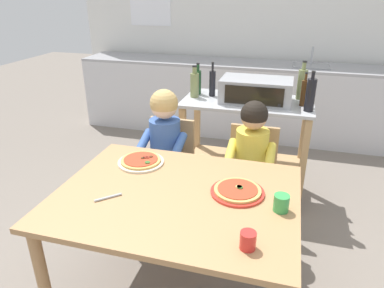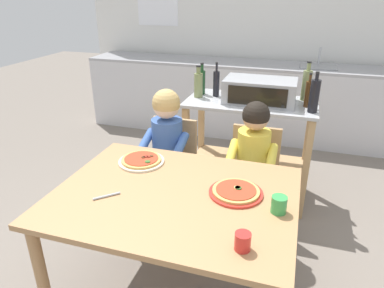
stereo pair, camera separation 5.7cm
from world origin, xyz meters
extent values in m
plane|color=slate|center=(0.00, 1.24, 0.00)|extent=(12.45, 12.45, 0.00)
cube|color=white|center=(0.00, 3.17, 1.35)|extent=(4.58, 0.12, 2.70)
cube|color=silver|center=(0.00, 2.76, 0.43)|extent=(4.13, 0.60, 0.86)
cube|color=#9E9EA3|center=(0.00, 2.76, 0.88)|extent=(4.13, 0.60, 0.03)
cube|color=gray|center=(0.72, 2.76, 0.89)|extent=(0.40, 0.33, 0.02)
cylinder|color=#B7BABF|center=(0.72, 2.88, 0.99)|extent=(0.02, 0.02, 0.20)
cube|color=#B7BABF|center=(0.19, 1.30, 0.86)|extent=(1.05, 0.54, 0.02)
cube|color=tan|center=(0.19, 1.30, 0.30)|extent=(0.96, 0.50, 0.02)
cube|color=tan|center=(-0.30, 1.07, 0.42)|extent=(0.05, 0.05, 0.84)
cube|color=tan|center=(0.67, 1.07, 0.42)|extent=(0.05, 0.05, 0.84)
cube|color=tan|center=(-0.30, 1.53, 0.42)|extent=(0.05, 0.05, 0.84)
cube|color=tan|center=(0.67, 1.53, 0.42)|extent=(0.05, 0.05, 0.84)
cube|color=#999BA0|center=(0.25, 1.30, 0.96)|extent=(0.56, 0.33, 0.19)
cube|color=black|center=(0.25, 1.13, 0.96)|extent=(0.45, 0.01, 0.14)
cylinder|color=black|center=(0.45, 1.13, 0.91)|extent=(0.02, 0.01, 0.02)
cylinder|color=olive|center=(-0.26, 1.29, 0.97)|extent=(0.07, 0.07, 0.20)
cylinder|color=olive|center=(-0.26, 1.29, 1.09)|extent=(0.04, 0.04, 0.05)
cylinder|color=black|center=(-0.26, 1.29, 1.13)|extent=(0.04, 0.04, 0.01)
cylinder|color=olive|center=(0.60, 1.47, 0.99)|extent=(0.07, 0.07, 0.24)
cylinder|color=olive|center=(0.60, 1.47, 1.14)|extent=(0.03, 0.03, 0.06)
cylinder|color=black|center=(0.60, 1.47, 1.18)|extent=(0.03, 0.03, 0.01)
cylinder|color=#1E4723|center=(-0.26, 1.39, 0.97)|extent=(0.06, 0.06, 0.20)
cylinder|color=#1E4723|center=(-0.26, 1.39, 1.10)|extent=(0.03, 0.03, 0.05)
cylinder|color=black|center=(-0.26, 1.39, 1.13)|extent=(0.03, 0.03, 0.01)
cylinder|color=black|center=(0.66, 1.17, 0.99)|extent=(0.07, 0.07, 0.24)
cylinder|color=black|center=(0.66, 1.17, 1.13)|extent=(0.03, 0.03, 0.05)
cylinder|color=black|center=(0.66, 1.17, 1.16)|extent=(0.03, 0.03, 0.01)
cylinder|color=#4C2D14|center=(0.62, 1.29, 0.97)|extent=(0.05, 0.05, 0.20)
cylinder|color=#4C2D14|center=(0.62, 1.29, 1.09)|extent=(0.02, 0.02, 0.05)
cylinder|color=black|center=(0.62, 1.29, 1.13)|extent=(0.02, 0.02, 0.01)
cylinder|color=black|center=(-0.12, 1.36, 0.97)|extent=(0.05, 0.05, 0.21)
cylinder|color=black|center=(-0.12, 1.36, 1.11)|extent=(0.02, 0.02, 0.06)
cylinder|color=black|center=(-0.12, 1.36, 1.15)|extent=(0.02, 0.02, 0.01)
cube|color=#AD7F51|center=(0.00, 0.00, 0.73)|extent=(1.24, 0.96, 0.03)
cylinder|color=#AD7F51|center=(-0.56, -0.42, 0.36)|extent=(0.06, 0.06, 0.71)
cylinder|color=#AD7F51|center=(-0.56, 0.42, 0.36)|extent=(0.06, 0.06, 0.71)
cylinder|color=#AD7F51|center=(0.56, 0.42, 0.36)|extent=(0.06, 0.06, 0.71)
cube|color=tan|center=(-0.31, 0.70, 0.44)|extent=(0.36, 0.36, 0.04)
cube|color=tan|center=(-0.31, 0.86, 0.63)|extent=(0.34, 0.03, 0.38)
cylinder|color=tan|center=(-0.16, 0.55, 0.22)|extent=(0.03, 0.03, 0.42)
cylinder|color=tan|center=(-0.46, 0.55, 0.22)|extent=(0.03, 0.03, 0.42)
cylinder|color=tan|center=(-0.16, 0.85, 0.22)|extent=(0.03, 0.03, 0.42)
cylinder|color=tan|center=(-0.46, 0.85, 0.22)|extent=(0.03, 0.03, 0.42)
cube|color=tan|center=(0.30, 0.71, 0.44)|extent=(0.36, 0.36, 0.04)
cube|color=tan|center=(0.30, 0.87, 0.63)|extent=(0.34, 0.03, 0.38)
cylinder|color=tan|center=(0.45, 0.56, 0.22)|extent=(0.03, 0.03, 0.42)
cylinder|color=tan|center=(0.15, 0.56, 0.22)|extent=(0.03, 0.03, 0.42)
cylinder|color=tan|center=(0.45, 0.86, 0.22)|extent=(0.03, 0.03, 0.42)
cylinder|color=tan|center=(0.15, 0.86, 0.22)|extent=(0.03, 0.03, 0.42)
cube|color=#424C6B|center=(-0.24, 0.56, 0.48)|extent=(0.10, 0.30, 0.10)
cylinder|color=#424C6B|center=(-0.24, 0.43, 0.24)|extent=(0.08, 0.08, 0.44)
cube|color=#424C6B|center=(-0.38, 0.56, 0.48)|extent=(0.10, 0.30, 0.10)
cylinder|color=#424C6B|center=(-0.38, 0.43, 0.24)|extent=(0.08, 0.08, 0.44)
cylinder|color=#3D60A8|center=(-0.18, 0.60, 0.71)|extent=(0.06, 0.26, 0.15)
cylinder|color=#3D60A8|center=(-0.44, 0.60, 0.71)|extent=(0.06, 0.26, 0.15)
cylinder|color=#3D60A8|center=(-0.31, 0.70, 0.67)|extent=(0.22, 0.22, 0.39)
sphere|color=beige|center=(-0.31, 0.70, 0.97)|extent=(0.19, 0.19, 0.19)
sphere|color=tan|center=(-0.31, 0.70, 0.99)|extent=(0.20, 0.20, 0.20)
cube|color=#424C6B|center=(0.37, 0.57, 0.48)|extent=(0.10, 0.30, 0.10)
cylinder|color=#424C6B|center=(0.37, 0.44, 0.24)|extent=(0.08, 0.08, 0.44)
cube|color=#424C6B|center=(0.23, 0.57, 0.48)|extent=(0.10, 0.30, 0.10)
cylinder|color=#424C6B|center=(0.23, 0.44, 0.24)|extent=(0.08, 0.08, 0.44)
cylinder|color=yellow|center=(0.43, 0.61, 0.70)|extent=(0.06, 0.26, 0.15)
cylinder|color=yellow|center=(0.17, 0.61, 0.70)|extent=(0.06, 0.26, 0.15)
cylinder|color=yellow|center=(0.30, 0.71, 0.66)|extent=(0.22, 0.22, 0.37)
sphere|color=tan|center=(0.30, 0.71, 0.94)|extent=(0.17, 0.17, 0.17)
sphere|color=black|center=(0.30, 0.71, 0.96)|extent=(0.18, 0.18, 0.18)
cylinder|color=beige|center=(-0.31, 0.27, 0.75)|extent=(0.28, 0.28, 0.01)
cylinder|color=tan|center=(-0.31, 0.27, 0.76)|extent=(0.24, 0.24, 0.01)
cylinder|color=#B23D23|center=(-0.31, 0.27, 0.77)|extent=(0.20, 0.20, 0.00)
cylinder|color=#563319|center=(-0.30, 0.28, 0.77)|extent=(0.02, 0.02, 0.01)
cylinder|color=#563319|center=(-0.26, 0.31, 0.77)|extent=(0.02, 0.02, 0.01)
cylinder|color=maroon|center=(-0.29, 0.29, 0.77)|extent=(0.03, 0.03, 0.01)
cylinder|color=#386628|center=(-0.25, 0.23, 0.77)|extent=(0.03, 0.03, 0.01)
cylinder|color=maroon|center=(-0.28, 0.30, 0.77)|extent=(0.02, 0.02, 0.01)
cylinder|color=red|center=(0.30, 0.09, 0.75)|extent=(0.28, 0.28, 0.01)
cylinder|color=tan|center=(0.30, 0.09, 0.76)|extent=(0.24, 0.24, 0.01)
cylinder|color=#B23D23|center=(0.30, 0.09, 0.77)|extent=(0.21, 0.21, 0.00)
cylinder|color=#DBC666|center=(0.31, 0.10, 0.77)|extent=(0.03, 0.03, 0.01)
cylinder|color=#386628|center=(0.31, 0.10, 0.77)|extent=(0.03, 0.03, 0.01)
cylinder|color=#386628|center=(0.31, 0.10, 0.77)|extent=(0.03, 0.03, 0.01)
cylinder|color=red|center=(0.41, -0.32, 0.78)|extent=(0.07, 0.07, 0.08)
cylinder|color=green|center=(0.53, -0.01, 0.78)|extent=(0.07, 0.07, 0.08)
cylinder|color=#B7BABF|center=(-0.32, -0.14, 0.75)|extent=(0.11, 0.11, 0.01)
camera|label=1|loc=(0.50, -1.47, 1.71)|focal=32.82mm
camera|label=2|loc=(0.55, -1.46, 1.71)|focal=32.82mm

